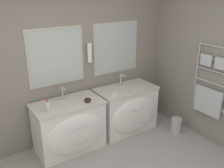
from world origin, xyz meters
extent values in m
cube|color=gray|center=(0.00, 1.93, 1.30)|extent=(5.55, 0.06, 2.60)
cube|color=#BCB7A8|center=(-0.10, 1.89, 1.46)|extent=(0.90, 0.02, 0.89)
cube|color=#B2BCBA|center=(-0.10, 1.88, 1.46)|extent=(0.83, 0.01, 0.82)
cube|color=#BCB7A8|center=(1.01, 1.89, 1.46)|extent=(0.90, 0.02, 0.89)
cube|color=#B2BCBA|center=(1.01, 1.88, 1.46)|extent=(0.83, 0.01, 0.82)
cylinder|color=white|center=(0.45, 1.84, 1.46)|extent=(0.08, 0.08, 0.32)
cube|color=silver|center=(0.45, 1.89, 1.46)|extent=(0.05, 0.02, 0.08)
cube|color=gray|center=(2.00, 0.85, 1.30)|extent=(0.06, 3.85, 2.60)
cylinder|color=silver|center=(1.94, 0.86, 1.13)|extent=(0.02, 0.02, 1.03)
cylinder|color=silver|center=(1.94, 0.56, 1.62)|extent=(0.02, 0.60, 0.02)
cylinder|color=silver|center=(1.94, 0.56, 1.42)|extent=(0.02, 0.60, 0.02)
cylinder|color=silver|center=(1.94, 0.56, 1.23)|extent=(0.02, 0.60, 0.02)
cylinder|color=silver|center=(1.94, 0.56, 1.03)|extent=(0.02, 0.60, 0.02)
cylinder|color=silver|center=(1.94, 0.56, 0.84)|extent=(0.02, 0.60, 0.02)
cylinder|color=silver|center=(1.94, 0.56, 0.64)|extent=(0.02, 0.60, 0.02)
cube|color=#B7BCC1|center=(1.92, 0.56, 0.71)|extent=(0.04, 0.50, 0.45)
cube|color=#B7BCC1|center=(1.92, 0.43, 1.38)|extent=(0.04, 0.20, 0.18)
cube|color=#B7BCC1|center=(1.92, 0.69, 1.38)|extent=(0.04, 0.20, 0.18)
cube|color=white|center=(-0.10, 1.58, 0.39)|extent=(1.04, 0.57, 0.77)
ellipsoid|color=white|center=(-0.10, 1.29, 0.39)|extent=(0.96, 0.13, 0.65)
cube|color=beige|center=(-0.10, 1.58, 0.79)|extent=(1.07, 0.60, 0.04)
ellipsoid|color=white|center=(-0.10, 1.55, 0.76)|extent=(0.39, 0.34, 0.09)
cylinder|color=silver|center=(-0.10, 1.22, 0.54)|extent=(0.29, 0.01, 0.01)
cylinder|color=silver|center=(-0.10, 1.22, 0.29)|extent=(0.29, 0.01, 0.01)
cube|color=white|center=(1.01, 1.58, 0.39)|extent=(1.04, 0.57, 0.77)
ellipsoid|color=white|center=(1.01, 1.29, 0.39)|extent=(0.96, 0.13, 0.65)
cube|color=beige|center=(1.01, 1.58, 0.79)|extent=(1.07, 0.60, 0.04)
ellipsoid|color=white|center=(1.01, 1.55, 0.76)|extent=(0.39, 0.34, 0.09)
cylinder|color=silver|center=(1.01, 1.22, 0.54)|extent=(0.29, 0.01, 0.01)
cylinder|color=silver|center=(1.01, 1.22, 0.29)|extent=(0.29, 0.01, 0.01)
cylinder|color=silver|center=(-0.10, 1.74, 0.91)|extent=(0.02, 0.02, 0.21)
cylinder|color=silver|center=(-0.10, 1.68, 1.01)|extent=(0.02, 0.12, 0.02)
cylinder|color=silver|center=(-0.17, 1.74, 0.82)|extent=(0.03, 0.03, 0.04)
cylinder|color=silver|center=(-0.03, 1.74, 0.82)|extent=(0.03, 0.03, 0.04)
cylinder|color=silver|center=(1.01, 1.74, 0.91)|extent=(0.02, 0.02, 0.21)
cylinder|color=silver|center=(1.01, 1.68, 1.01)|extent=(0.02, 0.12, 0.02)
cylinder|color=silver|center=(0.94, 1.74, 0.82)|extent=(0.03, 0.03, 0.04)
cylinder|color=silver|center=(1.08, 1.74, 0.82)|extent=(0.03, 0.03, 0.04)
cylinder|color=silver|center=(-0.44, 1.48, 0.88)|extent=(0.05, 0.05, 0.15)
cylinder|color=red|center=(-0.44, 1.48, 0.97)|extent=(0.03, 0.03, 0.02)
ellipsoid|color=black|center=(0.18, 1.44, 0.84)|extent=(0.11, 0.11, 0.07)
cube|color=white|center=(0.68, 1.45, 0.82)|extent=(0.09, 0.06, 0.02)
ellipsoid|color=#F2E5CC|center=(0.68, 1.45, 0.84)|extent=(0.05, 0.04, 0.02)
cylinder|color=#B7B7BC|center=(1.70, 0.97, 0.13)|extent=(0.19, 0.19, 0.27)
torus|color=#B7B7BC|center=(1.70, 0.97, 0.26)|extent=(0.20, 0.20, 0.01)
camera|label=1|loc=(-1.43, -1.68, 2.43)|focal=40.00mm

